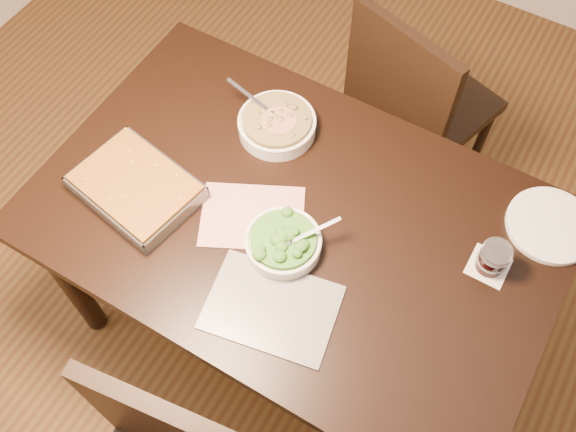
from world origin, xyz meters
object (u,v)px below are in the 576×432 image
object	(u,v)px
stew_bowl	(277,124)
wine_tumbler	(493,258)
broccoli_bowl	(283,242)
chair_far	(413,102)
baking_dish	(136,188)
table	(295,234)
dinner_plate	(550,225)

from	to	relation	value
stew_bowl	wine_tumbler	xyz separation A→B (m)	(0.69, -0.10, 0.02)
broccoli_bowl	wine_tumbler	xyz separation A→B (m)	(0.48, 0.22, 0.02)
broccoli_bowl	chair_far	size ratio (longest dim) A/B	0.23
baking_dish	wine_tumbler	bearing A→B (deg)	27.13
stew_bowl	chair_far	bearing A→B (deg)	64.68
stew_bowl	wine_tumbler	world-z (taller)	wine_tumbler
stew_bowl	wine_tumbler	size ratio (longest dim) A/B	2.91
baking_dish	chair_far	size ratio (longest dim) A/B	0.40
baking_dish	chair_far	xyz separation A→B (m)	(0.46, 0.89, -0.27)
table	wine_tumbler	bearing A→B (deg)	13.84
broccoli_bowl	dinner_plate	xyz separation A→B (m)	(0.58, 0.41, -0.02)
dinner_plate	chair_far	distance (m)	0.74
stew_bowl	broccoli_bowl	xyz separation A→B (m)	(0.21, -0.32, -0.00)
stew_bowl	baking_dish	world-z (taller)	stew_bowl
table	wine_tumbler	world-z (taller)	wine_tumbler
baking_dish	dinner_plate	distance (m)	1.11
stew_bowl	broccoli_bowl	size ratio (longest dim) A/B	1.24
broccoli_bowl	wine_tumbler	distance (m)	0.53
stew_bowl	baking_dish	xyz separation A→B (m)	(-0.22, -0.38, -0.00)
stew_bowl	dinner_plate	distance (m)	0.80
wine_tumbler	broccoli_bowl	bearing A→B (deg)	-155.58
table	chair_far	size ratio (longest dim) A/B	1.55
wine_tumbler	table	bearing A→B (deg)	-166.16
table	dinner_plate	distance (m)	0.69
broccoli_bowl	chair_far	distance (m)	0.88
broccoli_bowl	wine_tumbler	world-z (taller)	wine_tumbler
dinner_plate	chair_far	xyz separation A→B (m)	(-0.55, 0.42, -0.25)
dinner_plate	table	bearing A→B (deg)	-152.18
baking_dish	dinner_plate	world-z (taller)	baking_dish
table	chair_far	distance (m)	0.76
baking_dish	chair_far	distance (m)	1.04
baking_dish	table	bearing A→B (deg)	30.70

